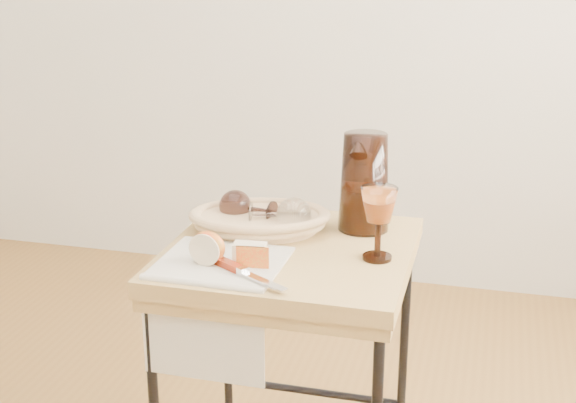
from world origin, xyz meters
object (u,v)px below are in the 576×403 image
(wine_goblet, at_px, (378,223))
(table_knife, at_px, (245,272))
(tea_towel, at_px, (221,262))
(bread_basket, at_px, (260,222))
(pitcher, at_px, (364,182))
(goblet_lying_b, at_px, (276,215))
(apple_half, at_px, (209,247))
(goblet_lying_a, at_px, (251,209))
(side_table, at_px, (290,381))

(wine_goblet, height_order, table_knife, wine_goblet)
(wine_goblet, bearing_deg, table_knife, -145.24)
(tea_towel, distance_m, bread_basket, 0.22)
(pitcher, bearing_deg, table_knife, -127.53)
(goblet_lying_b, relative_size, table_knife, 0.62)
(wine_goblet, bearing_deg, pitcher, 108.97)
(bread_basket, xyz_separation_m, pitcher, (0.24, 0.09, 0.10))
(goblet_lying_b, xyz_separation_m, apple_half, (-0.10, -0.21, -0.01))
(goblet_lying_a, relative_size, table_knife, 0.60)
(side_table, xyz_separation_m, apple_half, (-0.15, -0.15, 0.40))
(bread_basket, relative_size, goblet_lying_b, 2.22)
(pitcher, distance_m, apple_half, 0.44)
(goblet_lying_a, distance_m, apple_half, 0.25)
(tea_towel, bearing_deg, side_table, 48.34)
(tea_towel, height_order, goblet_lying_b, goblet_lying_b)
(goblet_lying_a, bearing_deg, wine_goblet, 173.30)
(pitcher, bearing_deg, goblet_lying_b, -162.16)
(bread_basket, distance_m, goblet_lying_b, 0.06)
(tea_towel, height_order, pitcher, pitcher)
(apple_half, height_order, table_knife, apple_half)
(tea_towel, xyz_separation_m, wine_goblet, (0.33, 0.12, 0.08))
(goblet_lying_a, height_order, pitcher, pitcher)
(tea_towel, relative_size, table_knife, 1.24)
(goblet_lying_a, xyz_separation_m, apple_half, (-0.02, -0.24, -0.01))
(bread_basket, height_order, goblet_lying_b, goblet_lying_b)
(side_table, bearing_deg, goblet_lying_b, 130.15)
(apple_half, bearing_deg, tea_towel, 34.01)
(bread_basket, xyz_separation_m, goblet_lying_a, (-0.03, 0.01, 0.03))
(bread_basket, xyz_separation_m, apple_half, (-0.05, -0.23, 0.02))
(bread_basket, bearing_deg, side_table, -54.17)
(side_table, relative_size, apple_half, 9.05)
(tea_towel, xyz_separation_m, apple_half, (-0.02, -0.01, 0.04))
(goblet_lying_b, bearing_deg, pitcher, 17.12)
(goblet_lying_a, xyz_separation_m, goblet_lying_b, (0.07, -0.03, 0.00))
(apple_half, relative_size, table_knife, 0.36)
(goblet_lying_b, height_order, table_knife, goblet_lying_b)
(goblet_lying_a, distance_m, wine_goblet, 0.36)
(apple_half, distance_m, table_knife, 0.12)
(wine_goblet, xyz_separation_m, apple_half, (-0.36, -0.13, -0.04))
(side_table, xyz_separation_m, table_knife, (-0.05, -0.20, 0.38))
(goblet_lying_b, relative_size, pitcher, 0.49)
(goblet_lying_a, height_order, apple_half, goblet_lying_a)
(table_knife, bearing_deg, goblet_lying_b, 122.70)
(goblet_lying_a, bearing_deg, table_knife, 117.24)
(goblet_lying_b, relative_size, apple_half, 1.75)
(bread_basket, height_order, goblet_lying_a, goblet_lying_a)
(side_table, relative_size, wine_goblet, 4.18)
(wine_goblet, relative_size, apple_half, 2.16)
(goblet_lying_a, height_order, goblet_lying_b, goblet_lying_b)
(goblet_lying_b, distance_m, pitcher, 0.23)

